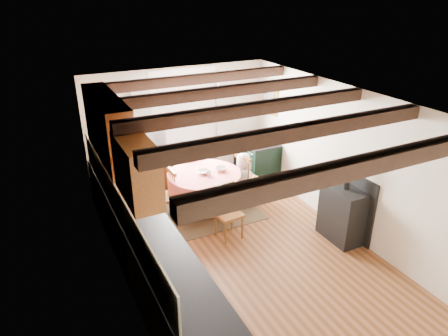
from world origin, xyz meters
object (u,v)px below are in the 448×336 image
chair_right (250,179)px  child_right (243,180)px  aga_range (256,160)px  cup (209,173)px  chair_near (229,212)px  dining_table (205,193)px  cast_iron_stove (344,200)px  chair_left (164,196)px  child_far (191,169)px

chair_right → child_right: 0.14m
aga_range → cup: 1.75m
chair_near → chair_right: size_ratio=0.90×
chair_right → child_right: size_ratio=0.98×
dining_table → chair_near: (0.03, -0.90, 0.07)m
dining_table → cup: size_ratio=13.67×
chair_right → cast_iron_stove: size_ratio=0.72×
child_right → chair_left: bearing=83.5°
aga_range → child_far: size_ratio=0.85×
dining_table → chair_right: chair_right is taller
cup → chair_right: bearing=3.3°
chair_right → cast_iron_stove: bearing=-167.9°
cup → chair_left: bearing=165.6°
chair_left → aga_range: (2.24, 0.68, -0.02)m
chair_near → cast_iron_stove: cast_iron_stove is taller
dining_table → aga_range: aga_range is taller
chair_right → child_far: (-0.85, 0.77, 0.06)m
dining_table → chair_left: bearing=173.1°
chair_right → cast_iron_stove: 1.84m
cast_iron_stove → chair_left: bearing=142.2°
chair_near → aga_range: bearing=42.8°
chair_near → chair_left: size_ratio=0.98×
cup → chair_near: bearing=-90.7°
cast_iron_stove → child_right: size_ratio=1.36×
aga_range → child_right: 1.12m
dining_table → cup: 0.45m
chair_right → dining_table: bearing=74.7°
child_right → child_far: bearing=42.1°
chair_near → aga_range: chair_near is taller
aga_range → child_right: size_ratio=0.93×
dining_table → aga_range: bearing=26.9°
chair_near → cup: 0.87m
child_right → cup: (-0.71, -0.05, 0.30)m
chair_right → cup: (-0.85, -0.05, 0.31)m
chair_left → cast_iron_stove: bearing=51.7°
child_far → cup: (0.00, -0.82, 0.25)m
chair_left → aga_range: chair_left is taller
chair_near → child_far: 1.61m
child_far → child_right: (0.71, -0.76, -0.05)m
dining_table → chair_near: 0.90m
aga_range → child_right: bearing=-132.8°
dining_table → chair_right: size_ratio=1.27×
cast_iron_stove → cup: bearing=134.2°
chair_near → child_right: size_ratio=0.88×
aga_range → cup: (-1.47, -0.87, 0.37)m
dining_table → cast_iron_stove: bearing=-46.9°
chair_left → aga_range: 2.34m
chair_near → child_far: bearing=84.3°
aga_range → child_right: child_right is taller
cast_iron_stove → chair_near: bearing=152.3°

